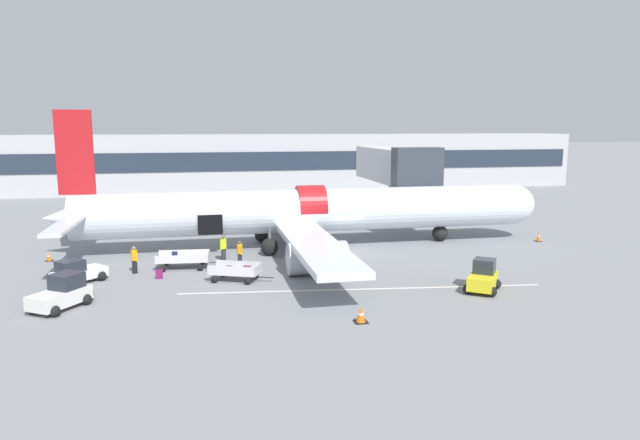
{
  "coord_description": "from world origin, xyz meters",
  "views": [
    {
      "loc": [
        -10.38,
        -39.19,
        8.99
      ],
      "look_at": [
        -2.12,
        -0.12,
        2.39
      ],
      "focal_mm": 32.0,
      "sensor_mm": 36.0,
      "label": 1
    }
  ],
  "objects_px": {
    "baggage_cart_loading": "(185,260)",
    "baggage_tug_lead": "(483,278)",
    "baggage_tug_mid": "(77,273)",
    "ground_crew_driver": "(134,259)",
    "ground_crew_loader_a": "(223,247)",
    "suitcase_on_tarmac_spare": "(159,274)",
    "baggage_tug_rear": "(62,294)",
    "airplane": "(303,212)",
    "ground_crew_loader_b": "(240,252)",
    "baggage_cart_queued": "(236,272)"
  },
  "relations": [
    {
      "from": "airplane",
      "to": "baggage_tug_lead",
      "type": "xyz_separation_m",
      "value": [
        7.61,
        -13.44,
        -1.91
      ]
    },
    {
      "from": "ground_crew_loader_a",
      "to": "ground_crew_loader_b",
      "type": "height_order",
      "value": "ground_crew_loader_a"
    },
    {
      "from": "airplane",
      "to": "ground_crew_driver",
      "type": "xyz_separation_m",
      "value": [
        -11.58,
        -5.49,
        -1.73
      ]
    },
    {
      "from": "baggage_cart_loading",
      "to": "suitcase_on_tarmac_spare",
      "type": "bearing_deg",
      "value": -121.0
    },
    {
      "from": "ground_crew_driver",
      "to": "suitcase_on_tarmac_spare",
      "type": "height_order",
      "value": "ground_crew_driver"
    },
    {
      "from": "ground_crew_loader_b",
      "to": "baggage_cart_loading",
      "type": "bearing_deg",
      "value": 179.96
    },
    {
      "from": "baggage_tug_lead",
      "to": "ground_crew_loader_a",
      "type": "relative_size",
      "value": 1.59
    },
    {
      "from": "baggage_tug_rear",
      "to": "ground_crew_loader_a",
      "type": "bearing_deg",
      "value": 45.84
    },
    {
      "from": "ground_crew_driver",
      "to": "ground_crew_loader_b",
      "type": "bearing_deg",
      "value": 6.46
    },
    {
      "from": "baggage_tug_rear",
      "to": "suitcase_on_tarmac_spare",
      "type": "distance_m",
      "value": 6.46
    },
    {
      "from": "baggage_tug_lead",
      "to": "ground_crew_loader_b",
      "type": "xyz_separation_m",
      "value": [
        -12.69,
        8.68,
        0.13
      ]
    },
    {
      "from": "baggage_tug_mid",
      "to": "ground_crew_driver",
      "type": "xyz_separation_m",
      "value": [
        3.02,
        1.66,
        0.28
      ]
    },
    {
      "from": "baggage_tug_mid",
      "to": "baggage_cart_loading",
      "type": "height_order",
      "value": "baggage_tug_mid"
    },
    {
      "from": "baggage_tug_mid",
      "to": "baggage_cart_queued",
      "type": "distance_m",
      "value": 9.13
    },
    {
      "from": "baggage_cart_queued",
      "to": "suitcase_on_tarmac_spare",
      "type": "xyz_separation_m",
      "value": [
        -4.46,
        1.34,
        -0.19
      ]
    },
    {
      "from": "baggage_tug_rear",
      "to": "baggage_cart_loading",
      "type": "bearing_deg",
      "value": 50.9
    },
    {
      "from": "baggage_tug_lead",
      "to": "baggage_cart_loading",
      "type": "xyz_separation_m",
      "value": [
        -16.21,
        8.68,
        -0.2
      ]
    },
    {
      "from": "baggage_tug_mid",
      "to": "ground_crew_driver",
      "type": "bearing_deg",
      "value": 28.75
    },
    {
      "from": "baggage_tug_lead",
      "to": "ground_crew_loader_b",
      "type": "bearing_deg",
      "value": 145.63
    },
    {
      "from": "airplane",
      "to": "ground_crew_loader_b",
      "type": "height_order",
      "value": "airplane"
    },
    {
      "from": "airplane",
      "to": "ground_crew_loader_a",
      "type": "bearing_deg",
      "value": -151.42
    },
    {
      "from": "ground_crew_loader_a",
      "to": "ground_crew_driver",
      "type": "xyz_separation_m",
      "value": [
        -5.51,
        -2.18,
        -0.03
      ]
    },
    {
      "from": "airplane",
      "to": "baggage_tug_lead",
      "type": "bearing_deg",
      "value": -60.48
    },
    {
      "from": "baggage_tug_lead",
      "to": "ground_crew_driver",
      "type": "distance_m",
      "value": 20.77
    },
    {
      "from": "baggage_tug_rear",
      "to": "ground_crew_loader_a",
      "type": "distance_m",
      "value": 11.94
    },
    {
      "from": "airplane",
      "to": "suitcase_on_tarmac_spare",
      "type": "bearing_deg",
      "value": -144.6
    },
    {
      "from": "baggage_tug_rear",
      "to": "ground_crew_loader_b",
      "type": "bearing_deg",
      "value": 37.41
    },
    {
      "from": "airplane",
      "to": "baggage_cart_loading",
      "type": "xyz_separation_m",
      "value": [
        -8.6,
        -4.75,
        -2.11
      ]
    },
    {
      "from": "ground_crew_loader_a",
      "to": "suitcase_on_tarmac_spare",
      "type": "distance_m",
      "value": 5.54
    },
    {
      "from": "baggage_cart_queued",
      "to": "ground_crew_loader_a",
      "type": "bearing_deg",
      "value": 95.55
    },
    {
      "from": "baggage_tug_rear",
      "to": "airplane",
      "type": "bearing_deg",
      "value": 39.52
    },
    {
      "from": "baggage_cart_loading",
      "to": "ground_crew_loader_b",
      "type": "xyz_separation_m",
      "value": [
        3.52,
        -0.0,
        0.34
      ]
    },
    {
      "from": "baggage_tug_rear",
      "to": "baggage_cart_queued",
      "type": "xyz_separation_m",
      "value": [
        8.82,
        3.41,
        -0.24
      ]
    },
    {
      "from": "baggage_tug_mid",
      "to": "ground_crew_driver",
      "type": "relative_size",
      "value": 1.84
    },
    {
      "from": "baggage_tug_rear",
      "to": "baggage_cart_loading",
      "type": "height_order",
      "value": "baggage_tug_rear"
    },
    {
      "from": "ground_crew_loader_b",
      "to": "ground_crew_loader_a",
      "type": "bearing_deg",
      "value": 124.37
    },
    {
      "from": "baggage_cart_loading",
      "to": "ground_crew_loader_a",
      "type": "xyz_separation_m",
      "value": [
        2.53,
        1.44,
        0.41
      ]
    },
    {
      "from": "baggage_tug_mid",
      "to": "ground_crew_driver",
      "type": "distance_m",
      "value": 3.46
    },
    {
      "from": "baggage_cart_queued",
      "to": "ground_crew_loader_a",
      "type": "distance_m",
      "value": 5.2
    },
    {
      "from": "ground_crew_driver",
      "to": "baggage_cart_loading",
      "type": "bearing_deg",
      "value": 13.91
    },
    {
      "from": "ground_crew_driver",
      "to": "suitcase_on_tarmac_spare",
      "type": "relative_size",
      "value": 2.42
    },
    {
      "from": "ground_crew_driver",
      "to": "baggage_tug_rear",
      "type": "bearing_deg",
      "value": -113.76
    },
    {
      "from": "baggage_cart_loading",
      "to": "ground_crew_loader_a",
      "type": "height_order",
      "value": "ground_crew_loader_a"
    },
    {
      "from": "baggage_cart_loading",
      "to": "ground_crew_loader_a",
      "type": "distance_m",
      "value": 2.94
    },
    {
      "from": "baggage_tug_mid",
      "to": "ground_crew_loader_b",
      "type": "distance_m",
      "value": 9.82
    },
    {
      "from": "baggage_tug_mid",
      "to": "baggage_tug_rear",
      "type": "xyz_separation_m",
      "value": [
        0.21,
        -4.73,
        0.11
      ]
    },
    {
      "from": "baggage_cart_loading",
      "to": "suitcase_on_tarmac_spare",
      "type": "xyz_separation_m",
      "value": [
        -1.43,
        -2.38,
        -0.22
      ]
    },
    {
      "from": "airplane",
      "to": "baggage_cart_queued",
      "type": "relative_size",
      "value": 9.75
    },
    {
      "from": "ground_crew_loader_a",
      "to": "ground_crew_loader_b",
      "type": "distance_m",
      "value": 1.75
    },
    {
      "from": "baggage_cart_loading",
      "to": "baggage_tug_lead",
      "type": "bearing_deg",
      "value": -28.18
    }
  ]
}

